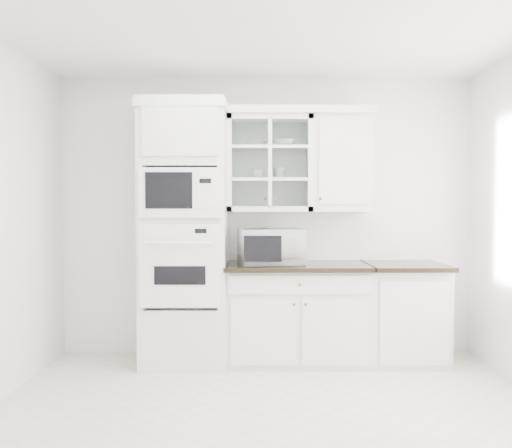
{
  "coord_description": "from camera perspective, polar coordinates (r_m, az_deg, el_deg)",
  "views": [
    {
      "loc": [
        -0.12,
        -3.16,
        1.45
      ],
      "look_at": [
        -0.1,
        1.05,
        1.3
      ],
      "focal_mm": 35.0,
      "sensor_mm": 36.0,
      "label": 1
    }
  ],
  "objects": [
    {
      "name": "extra_base_cabinet",
      "position": [
        4.92,
        16.52,
        -9.63
      ],
      "size": [
        0.72,
        0.67,
        0.92
      ],
      "color": "silver",
      "rests_on": "ground"
    },
    {
      "name": "crown_molding",
      "position": [
        4.81,
        0.28,
        12.65
      ],
      "size": [
        2.14,
        0.38,
        0.07
      ],
      "primitive_type": "cube",
      "color": "white",
      "rests_on": "room_shell"
    },
    {
      "name": "countertop_microwave",
      "position": [
        4.58,
        1.66,
        -2.56
      ],
      "size": [
        0.64,
        0.56,
        0.33
      ],
      "primitive_type": "imported",
      "rotation": [
        0.0,
        0.0,
        3.33
      ],
      "color": "white",
      "rests_on": "base_cabinet_run"
    },
    {
      "name": "cup_a",
      "position": [
        4.77,
        0.23,
        5.72
      ],
      "size": [
        0.12,
        0.12,
        0.09
      ],
      "primitive_type": "imported",
      "rotation": [
        0.0,
        0.0,
        -0.03
      ],
      "color": "white",
      "rests_on": "upper_cabinet_glass"
    },
    {
      "name": "upper_cabinet_solid",
      "position": [
        4.83,
        9.63,
        6.75
      ],
      "size": [
        0.55,
        0.33,
        0.9
      ],
      "primitive_type": "cube",
      "color": "silver",
      "rests_on": "room_shell"
    },
    {
      "name": "cup_b",
      "position": [
        4.77,
        2.69,
        5.79
      ],
      "size": [
        0.13,
        0.13,
        0.1
      ],
      "primitive_type": "imported",
      "rotation": [
        0.0,
        0.0,
        -0.18
      ],
      "color": "white",
      "rests_on": "upper_cabinet_glass"
    },
    {
      "name": "bowl_b",
      "position": [
        4.77,
        3.22,
        9.16
      ],
      "size": [
        0.26,
        0.26,
        0.07
      ],
      "primitive_type": "imported",
      "rotation": [
        0.0,
        0.0,
        -0.31
      ],
      "color": "white",
      "rests_on": "upper_cabinet_glass"
    },
    {
      "name": "oven_column",
      "position": [
        4.63,
        -8.09,
        -1.08
      ],
      "size": [
        0.76,
        0.68,
        2.4
      ],
      "color": "silver",
      "rests_on": "ground"
    },
    {
      "name": "ground",
      "position": [
        3.48,
        1.85,
        -22.5
      ],
      "size": [
        4.0,
        3.5,
        0.01
      ],
      "primitive_type": "cube",
      "color": "beige",
      "rests_on": "ground"
    },
    {
      "name": "base_cabinet_run",
      "position": [
        4.73,
        4.66,
        -10.02
      ],
      "size": [
        1.32,
        0.67,
        0.92
      ],
      "color": "silver",
      "rests_on": "ground"
    },
    {
      "name": "bowl_a",
      "position": [
        4.79,
        -0.04,
        9.06
      ],
      "size": [
        0.25,
        0.25,
        0.05
      ],
      "primitive_type": "imported",
      "rotation": [
        0.0,
        0.0,
        -0.27
      ],
      "color": "white",
      "rests_on": "upper_cabinet_glass"
    },
    {
      "name": "room_shell",
      "position": [
        3.61,
        1.64,
        7.28
      ],
      "size": [
        4.0,
        3.5,
        2.7
      ],
      "color": "white",
      "rests_on": "ground"
    },
    {
      "name": "upper_cabinet_glass",
      "position": [
        4.77,
        1.55,
        6.85
      ],
      "size": [
        0.8,
        0.33,
        0.9
      ],
      "color": "silver",
      "rests_on": "room_shell"
    }
  ]
}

